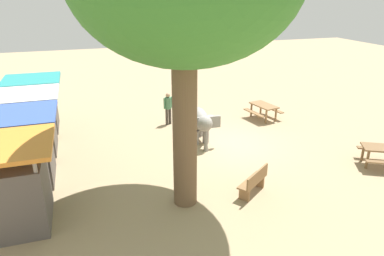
{
  "coord_description": "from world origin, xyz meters",
  "views": [
    {
      "loc": [
        -12.86,
        5.89,
        6.29
      ],
      "look_at": [
        0.49,
        1.54,
        0.8
      ],
      "focal_mm": 32.95,
      "sensor_mm": 36.0,
      "label": 1
    }
  ],
  "objects": [
    {
      "name": "ground_plane",
      "position": [
        0.0,
        0.0,
        0.0
      ],
      "size": [
        60.0,
        60.0,
        0.0
      ],
      "primitive_type": "plane",
      "color": "tan"
    },
    {
      "name": "elephant",
      "position": [
        0.75,
        1.1,
        0.95
      ],
      "size": [
        2.15,
        1.45,
        1.49
      ],
      "rotation": [
        0.0,
        0.0,
        3.07
      ],
      "color": "gray",
      "rests_on": "ground_plane"
    },
    {
      "name": "person_handler",
      "position": [
        3.33,
        1.87,
        0.95
      ],
      "size": [
        0.32,
        0.49,
        1.62
      ],
      "rotation": [
        0.0,
        0.0,
        -2.82
      ],
      "color": "#3F3833",
      "rests_on": "ground_plane"
    },
    {
      "name": "wooden_bench",
      "position": [
        -3.89,
        0.83,
        0.47
      ],
      "size": [
        1.15,
        1.37,
        0.88
      ],
      "rotation": [
        0.0,
        0.0,
        5.34
      ],
      "color": "olive",
      "rests_on": "ground_plane"
    },
    {
      "name": "picnic_table_near",
      "position": [
        -3.61,
        -4.75,
        0.59
      ],
      "size": [
        2.01,
        2.02,
        0.78
      ],
      "rotation": [
        0.0,
        0.0,
        1.08
      ],
      "color": "brown",
      "rests_on": "ground_plane"
    },
    {
      "name": "picnic_table_far",
      "position": [
        2.54,
        -3.05,
        0.59
      ],
      "size": [
        1.75,
        1.74,
        0.78
      ],
      "rotation": [
        0.0,
        0.0,
        3.33
      ],
      "color": "olive",
      "rests_on": "ground_plane"
    },
    {
      "name": "market_stall_orange",
      "position": [
        -3.24,
        8.02,
        1.14
      ],
      "size": [
        2.5,
        2.5,
        2.52
      ],
      "color": "#59514C",
      "rests_on": "ground_plane"
    },
    {
      "name": "market_stall_blue",
      "position": [
        -0.64,
        8.02,
        1.14
      ],
      "size": [
        2.5,
        2.5,
        2.52
      ],
      "color": "#59514C",
      "rests_on": "ground_plane"
    },
    {
      "name": "market_stall_white",
      "position": [
        1.96,
        8.02,
        1.14
      ],
      "size": [
        2.5,
        2.5,
        2.52
      ],
      "color": "#59514C",
      "rests_on": "ground_plane"
    },
    {
      "name": "market_stall_teal",
      "position": [
        4.56,
        8.02,
        1.14
      ],
      "size": [
        2.5,
        2.5,
        2.52
      ],
      "color": "#59514C",
      "rests_on": "ground_plane"
    },
    {
      "name": "feed_bucket",
      "position": [
        2.99,
        -0.25,
        0.16
      ],
      "size": [
        0.36,
        0.36,
        0.32
      ],
      "primitive_type": "cylinder",
      "color": "gray",
      "rests_on": "ground_plane"
    }
  ]
}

